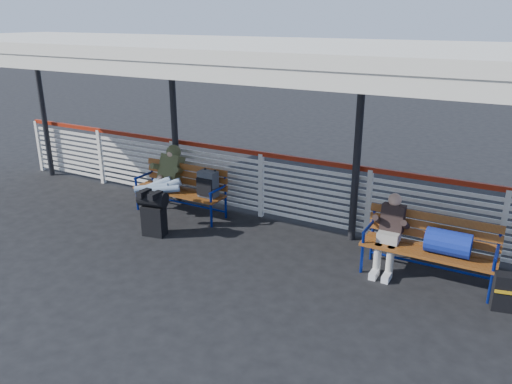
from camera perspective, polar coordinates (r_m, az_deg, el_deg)
The scene contains 9 objects.
ground at distance 7.82m, azimuth -6.17°, elevation -7.37°, with size 60.00×60.00×0.00m, color black.
fence at distance 9.06m, azimuth 0.59°, elevation 1.10°, with size 12.08×0.08×1.24m.
canopy at distance 7.72m, azimuth -3.17°, elevation 15.92°, with size 12.60×3.60×3.16m.
luggage_stack at distance 8.52m, azimuth -11.64°, elevation -2.20°, with size 0.51×0.35×0.78m.
bench_left at distance 9.20m, azimuth -7.52°, elevation 0.83°, with size 1.80×0.56×0.94m.
bench_right at distance 7.29m, azimuth 20.16°, elevation -5.43°, with size 1.80×0.56×0.92m.
traveler_man at distance 9.13m, azimuth -10.62°, elevation 1.10°, with size 0.94×1.64×0.77m.
companion_person at distance 7.39m, azimuth 15.01°, elevation -4.51°, with size 0.32×0.66×1.15m.
suitcase_side at distance 7.12m, azimuth 26.80°, elevation -10.20°, with size 0.39×0.28×0.49m.
Camera 1 is at (4.11, -5.64, 3.52)m, focal length 35.00 mm.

